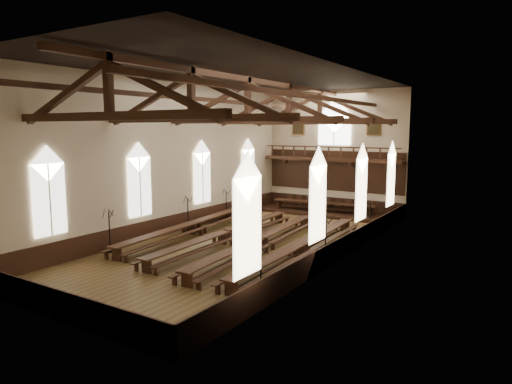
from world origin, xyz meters
TOP-DOWN VIEW (x-y plane):
  - ground at (0.00, 0.00)m, footprint 26.00×26.00m
  - room_walls at (0.00, 0.00)m, footprint 26.00×26.00m
  - wainscot_band at (0.00, 0.00)m, footprint 12.00×26.00m
  - side_windows at (-0.00, -0.00)m, footprint 11.85×19.80m
  - end_window at (0.00, 12.90)m, footprint 2.80×0.12m
  - minstrels_gallery at (0.00, 12.66)m, footprint 11.80×1.24m
  - portraits at (0.00, 12.90)m, footprint 7.75×0.09m
  - roof_trusses at (0.00, -0.00)m, footprint 11.70×25.70m
  - refectory_row_a at (-4.60, 0.44)m, footprint 2.35×15.10m
  - refectory_row_b at (-1.31, -0.38)m, footprint 1.81×14.59m
  - refectory_row_c at (1.30, -0.81)m, footprint 2.19×14.77m
  - refectory_row_d at (3.91, -0.61)m, footprint 1.90×14.86m
  - dais at (-0.18, 11.40)m, footprint 11.40×3.13m
  - high_table at (-0.18, 11.40)m, footprint 8.40×1.85m
  - high_chairs at (-0.18, 12.22)m, footprint 7.70×0.51m
  - candelabrum_left_near at (-5.55, -5.70)m, footprint 0.67×0.76m
  - candelabrum_left_mid at (-5.55, 0.96)m, footprint 0.70×0.71m
  - candelabrum_left_far at (-5.55, 5.39)m, footprint 0.65×0.72m
  - candelabrum_right_near at (5.55, -7.51)m, footprint 0.67×0.75m
  - candelabrum_right_mid at (5.55, -1.18)m, footprint 0.70×0.78m
  - candelabrum_right_far at (5.55, 5.87)m, footprint 0.67×0.71m

SIDE VIEW (x-z plane):
  - ground at x=0.00m, z-range 0.00..0.00m
  - dais at x=-0.18m, z-range 0.00..0.21m
  - refectory_row_b at x=-1.31m, z-range 0.18..0.94m
  - refectory_row_c at x=1.30m, z-range 0.18..0.96m
  - refectory_row_d at x=3.91m, z-range 0.18..0.97m
  - refectory_row_a at x=-4.60m, z-range 0.19..1.00m
  - wainscot_band at x=0.00m, z-range 0.00..1.20m
  - candelabrum_left_far at x=-5.55m, z-range -0.46..1.88m
  - candelabrum_right_far at x=5.55m, z-range -0.46..1.89m
  - candelabrum_left_mid at x=-5.55m, z-range -0.47..1.91m
  - candelabrum_right_near at x=5.55m, z-range -0.48..1.96m
  - candelabrum_left_near at x=-5.55m, z-range -0.49..1.99m
  - candelabrum_right_mid at x=5.55m, z-range -0.50..2.03m
  - high_chairs at x=-0.18m, z-range 0.26..1.35m
  - high_table at x=-0.18m, z-range 0.48..1.26m
  - side_windows at x=0.00m, z-range 1.49..5.99m
  - minstrels_gallery at x=0.00m, z-range 2.06..5.76m
  - room_walls at x=0.00m, z-range -6.54..19.46m
  - portraits at x=0.00m, z-range 6.38..7.82m
  - end_window at x=0.00m, z-range 5.32..9.12m
  - roof_trusses at x=0.00m, z-range 6.82..9.62m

